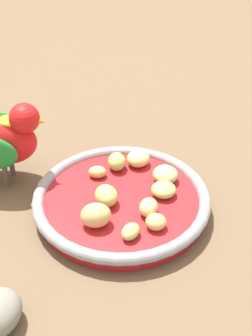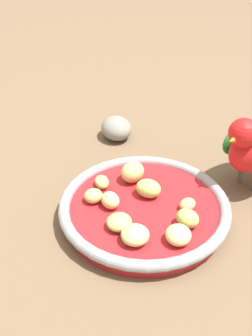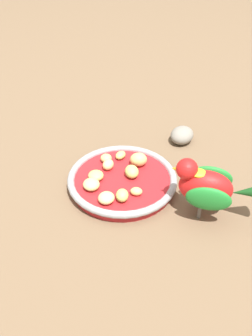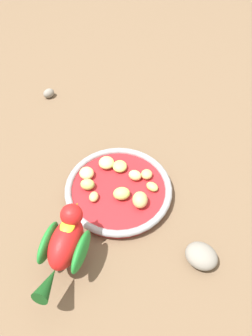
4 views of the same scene
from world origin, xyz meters
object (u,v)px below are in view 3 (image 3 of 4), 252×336
apple_piece_1 (122,195)px  apple_piece_3 (132,172)px  apple_piece_9 (106,158)px  parrot (208,186)px  apple_piece_5 (106,198)px  feeding_bowl (122,181)px  apple_piece_0 (136,191)px  rock_large (182,135)px  apple_piece_4 (121,155)px  apple_piece_8 (138,159)px  apple_piece_6 (108,165)px  apple_piece_7 (96,175)px  apple_piece_2 (91,184)px

apple_piece_1 → apple_piece_3: 0.08m
apple_piece_9 → parrot: size_ratio=0.17×
apple_piece_5 → parrot: 0.20m
feeding_bowl → apple_piece_5: bearing=-149.9°
apple_piece_3 → apple_piece_0: bearing=-118.5°
parrot → rock_large: size_ratio=2.39×
parrot → apple_piece_4: bearing=-30.2°
apple_piece_8 → apple_piece_6: bearing=154.4°
apple_piece_3 → apple_piece_6: 0.06m
apple_piece_8 → apple_piece_9: (-0.05, 0.05, -0.01)m
apple_piece_4 → apple_piece_5: bearing=-137.2°
apple_piece_4 → apple_piece_7: 0.09m
apple_piece_0 → apple_piece_5: (-0.06, 0.02, 0.00)m
apple_piece_0 → apple_piece_7: 0.10m
apple_piece_3 → rock_large: apple_piece_3 is taller
apple_piece_7 → apple_piece_3: bearing=-30.0°
apple_piece_6 → apple_piece_9: (0.01, 0.02, -0.00)m
feeding_bowl → parrot: bearing=-64.2°
apple_piece_0 → apple_piece_8: (0.07, 0.08, 0.01)m
feeding_bowl → apple_piece_1: bearing=-126.5°
apple_piece_3 → apple_piece_1: bearing=-141.7°
apple_piece_0 → apple_piece_9: size_ratio=0.97×
apple_piece_4 → apple_piece_8: size_ratio=0.73×
apple_piece_9 → rock_large: (0.22, -0.02, -0.01)m
apple_piece_4 → apple_piece_6: size_ratio=0.95×
apple_piece_4 → parrot: (0.04, -0.23, 0.04)m
apple_piece_7 → apple_piece_9: bearing=35.6°
apple_piece_2 → apple_piece_0: bearing=-48.2°
apple_piece_2 → apple_piece_7: (0.03, 0.02, -0.00)m
apple_piece_8 → apple_piece_2: bearing=-178.1°
apple_piece_2 → apple_piece_9: size_ratio=1.37×
apple_piece_5 → apple_piece_7: apple_piece_5 is taller
apple_piece_0 → apple_piece_9: apple_piece_9 is taller
apple_piece_1 → parrot: bearing=-43.0°
apple_piece_6 → rock_large: bearing=0.4°
apple_piece_5 → apple_piece_1: bearing=-25.9°
apple_piece_0 → rock_large: rock_large is taller
apple_piece_2 → apple_piece_5: (0.00, -0.05, 0.00)m
apple_piece_0 → apple_piece_5: apple_piece_5 is taller
apple_piece_4 → apple_piece_7: apple_piece_7 is taller
feeding_bowl → apple_piece_6: apple_piece_6 is taller
apple_piece_7 → apple_piece_2: bearing=-140.3°
apple_piece_4 → apple_piece_9: (-0.03, 0.01, 0.00)m
apple_piece_7 → apple_piece_8: 0.11m
apple_piece_2 → apple_piece_4: apple_piece_2 is taller
apple_piece_9 → rock_large: 0.22m
apple_piece_5 → apple_piece_9: size_ratio=1.30×
apple_piece_8 → apple_piece_7: bearing=171.1°
apple_piece_4 → apple_piece_0: bearing=-111.8°
apple_piece_1 → apple_piece_4: apple_piece_1 is taller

